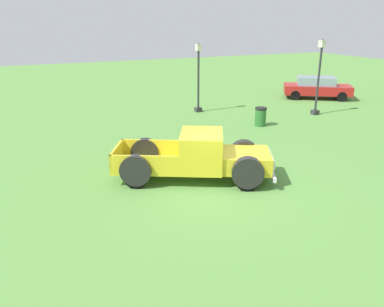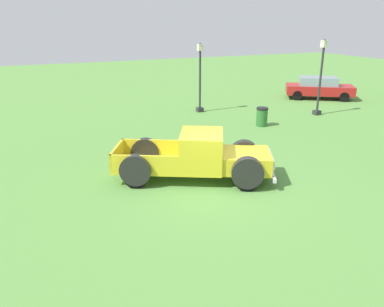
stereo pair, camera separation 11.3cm
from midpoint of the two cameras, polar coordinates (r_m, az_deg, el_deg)
The scene contains 6 objects.
ground_plane at distance 12.80m, azimuth 3.32°, elevation -4.77°, with size 80.00×80.00×0.00m, color #5B9342.
pickup_truck_foreground at distance 13.07m, azimuth 1.44°, elevation -0.54°, with size 4.16×5.58×1.63m.
sedan_distant_b at distance 28.04m, azimuth 17.76°, elevation 9.27°, with size 3.97×4.64×1.47m.
lamp_post_near at distance 22.60m, azimuth 0.80°, elevation 11.26°, with size 0.36×0.36×3.92m.
lamp_post_far at distance 22.98m, azimuth 18.01°, elevation 10.78°, with size 0.36×0.36×4.15m.
trash_can at distance 20.08m, azimuth 9.89°, elevation 5.37°, with size 0.59×0.59×0.95m.
Camera 1 is at (10.24, -5.64, 5.21)m, focal length 36.27 mm.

